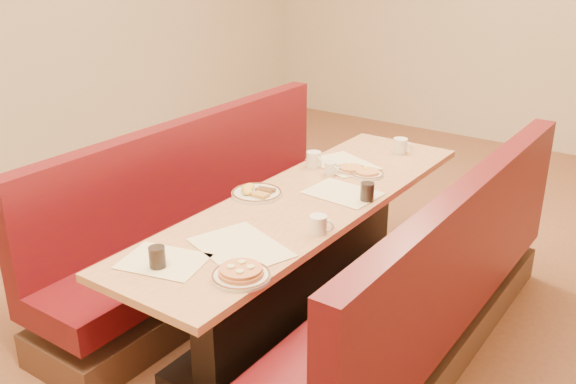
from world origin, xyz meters
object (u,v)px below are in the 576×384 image
Objects in this scene: diner_table at (306,260)px; booth_left at (209,230)px; pancake_plate at (241,274)px; eggs_plate at (256,192)px; soda_tumbler_mid at (367,192)px; coffee_mug_b at (331,168)px; coffee_mug_d at (314,159)px; coffee_mug_c at (401,146)px; soda_tumbler_near at (157,258)px; coffee_mug_a at (319,224)px; booth_right at (426,302)px.

booth_left reaches higher than diner_table.
pancake_plate is at bearing -74.14° from diner_table.
soda_tumbler_mid is (0.54, 0.28, 0.03)m from eggs_plate.
coffee_mug_d is at bearing -179.25° from coffee_mug_b.
booth_left is 1.36m from coffee_mug_c.
coffee_mug_a is at bearing 60.79° from soda_tumbler_near.
coffee_mug_b reaches higher than eggs_plate.
eggs_plate is 2.36× the size of coffee_mug_a.
soda_tumbler_mid reaches higher than eggs_plate.
coffee_mug_d is at bearing 105.32° from coffee_mug_a.
booth_right is (1.46, 0.00, 0.00)m from booth_left.
coffee_mug_c is at bearing 94.71° from coffee_mug_b.
eggs_plate is at bearing 99.91° from soda_tumbler_near.
booth_left is (-0.73, 0.00, -0.01)m from diner_table.
pancake_plate is at bearing -56.22° from eggs_plate.
booth_right is (0.73, 0.00, -0.01)m from diner_table.
coffee_mug_b is (-0.34, 1.27, 0.02)m from pancake_plate.
coffee_mug_a is (0.04, 0.55, 0.03)m from pancake_plate.
soda_tumbler_near is at bearing -95.72° from diner_table.
diner_table is 0.58m from coffee_mug_b.
pancake_plate is 1.41m from coffee_mug_d.
coffee_mug_b is 0.82× the size of coffee_mug_d.
eggs_plate is 0.61m from soda_tumbler_mid.
booth_right is at bearing 0.00° from diner_table.
eggs_plate is at bearing -173.32° from booth_right.
coffee_mug_a is at bearing -17.59° from booth_left.
booth_left is at bearing 138.38° from pancake_plate.
diner_table is 24.12× the size of soda_tumbler_mid.
eggs_plate is 0.91m from soda_tumbler_near.
soda_tumbler_mid is (0.53, -0.29, 0.00)m from coffee_mug_d.
coffee_mug_a is (1.02, -0.32, 0.44)m from booth_left.
soda_tumbler_near is at bearing -58.00° from booth_left.
pancake_plate is 0.55m from coffee_mug_a.
booth_left is 0.64m from eggs_plate.
soda_tumbler_mid is (0.37, -0.23, 0.01)m from coffee_mug_b.
soda_tumbler_near is at bearing -101.76° from coffee_mug_c.
soda_tumbler_mid reaches higher than coffee_mug_c.
soda_tumbler_mid reaches higher than coffee_mug_a.
booth_left is 1.00× the size of booth_right.
coffee_mug_a is (0.28, -0.32, 0.42)m from diner_table.
booth_right reaches higher than diner_table.
pancake_plate is 1.04m from soda_tumbler_mid.
booth_left is 24.99× the size of soda_tumbler_near.
soda_tumbler_near is at bearing -70.29° from coffee_mug_b.
soda_tumbler_near reaches higher than pancake_plate.
soda_tumbler_mid reaches higher than coffee_mug_b.
soda_tumbler_mid is (0.28, 0.17, 0.43)m from diner_table.
booth_left is 9.78× the size of pancake_plate.
soda_tumbler_mid is at bearing -7.33° from coffee_mug_d.
coffee_mug_c is at bearing 51.11° from booth_left.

